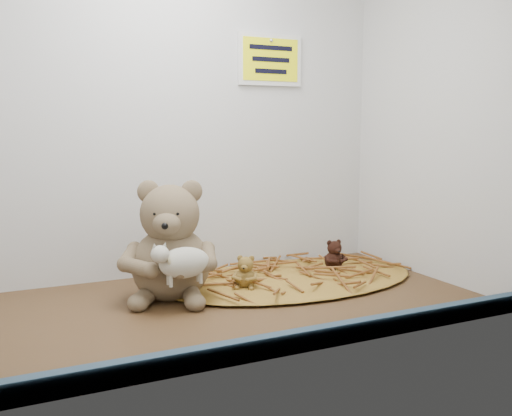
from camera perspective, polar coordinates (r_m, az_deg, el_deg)
name	(u,v)px	position (r cm, az deg, el deg)	size (l,w,h in cm)	color
alcove_shell	(187,91)	(124.16, -6.96, 11.57)	(120.40, 60.20, 90.40)	#462918
front_rail	(265,347)	(95.66, 0.86, -13.70)	(119.28, 2.20, 3.60)	#31485F
straw_bed	(292,278)	(140.81, 3.67, -7.05)	(65.04, 37.76, 1.26)	olive
main_teddy	(171,240)	(125.62, -8.53, -3.16)	(21.00, 22.17, 26.05)	#7E6E4D
toy_lamb	(184,263)	(117.56, -7.18, -5.45)	(13.84, 8.45, 8.94)	silver
mini_teddy_tan	(246,270)	(130.95, -1.04, -6.23)	(5.99, 6.33, 7.43)	olive
mini_teddy_brown	(334,253)	(149.38, 7.81, -4.48)	(6.11, 6.45, 7.57)	black
wall_sign	(270,60)	(155.35, 1.41, 14.60)	(16.00, 1.20, 11.00)	#E8E90B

